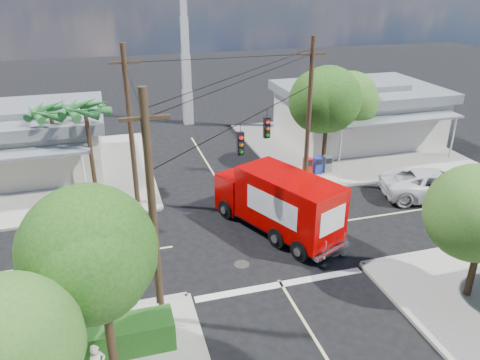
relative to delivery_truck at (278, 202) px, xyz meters
name	(u,v)px	position (x,y,z in m)	size (l,w,h in m)	color
ground	(251,235)	(-1.41, 0.03, -1.66)	(120.00, 120.00, 0.00)	black
sidewalk_ne	(343,145)	(9.47, 10.91, -1.59)	(14.12, 14.12, 0.14)	gray
sidewalk_nw	(42,176)	(-12.29, 10.91, -1.59)	(14.12, 14.12, 0.14)	gray
road_markings	(260,250)	(-1.41, -1.44, -1.66)	(32.00, 32.00, 0.01)	beige
building_ne	(358,111)	(11.09, 12.00, 0.66)	(11.80, 10.20, 4.50)	silver
building_nw	(20,139)	(-13.41, 12.49, 0.56)	(10.80, 10.20, 4.30)	beige
radio_tower	(186,59)	(-0.91, 20.03, 3.98)	(0.80, 0.80, 17.00)	silver
tree_sw_front	(101,267)	(-8.40, -7.51, 2.67)	(3.88, 3.78, 6.03)	#422D1C
tree_ne_front	(328,101)	(5.80, 6.79, 3.10)	(4.21, 4.14, 6.66)	#422D1C
tree_ne_back	(348,99)	(8.40, 8.99, 2.52)	(3.77, 3.66, 5.82)	#422D1C
palm_nw_front	(85,111)	(-8.91, 7.53, 3.38)	(3.01, 3.08, 5.59)	#422D1C
palm_nw_back	(51,113)	(-10.91, 9.03, 3.01)	(3.01, 3.08, 5.19)	#422D1C
utility_poles	(211,141)	(-3.00, 1.63, 3.01)	(12.00, 10.68, 9.00)	#473321
picket_fence	(88,327)	(-9.21, -5.57, -0.98)	(5.94, 0.06, 1.00)	silver
hedge_sw	(82,344)	(-9.41, -6.37, -0.97)	(6.20, 1.20, 1.10)	#174411
vending_boxes	(317,165)	(5.09, 6.23, -0.97)	(1.90, 0.50, 1.10)	#B9140C
delivery_truck	(278,202)	(0.00, 0.00, 0.00)	(5.09, 7.80, 3.27)	black
parked_car	(435,184)	(10.20, 1.14, -0.81)	(2.85, 6.17, 1.71)	silver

